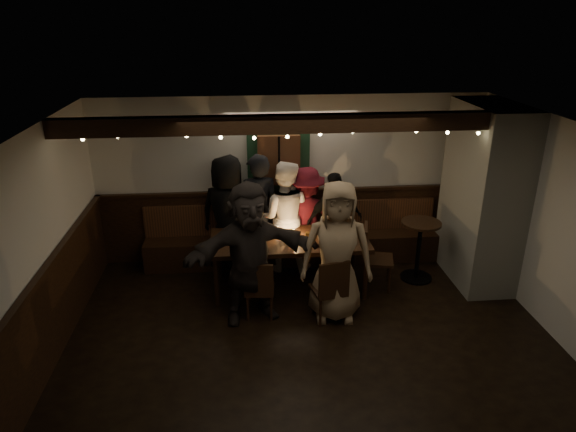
{
  "coord_description": "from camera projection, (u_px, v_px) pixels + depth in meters",
  "views": [
    {
      "loc": [
        -0.76,
        -5.1,
        3.77
      ],
      "look_at": [
        -0.13,
        1.6,
        1.05
      ],
      "focal_mm": 32.0,
      "sensor_mm": 36.0,
      "label": 1
    }
  ],
  "objects": [
    {
      "name": "chair_near_right",
      "position": [
        331.0,
        287.0,
        6.49
      ],
      "size": [
        0.48,
        0.48,
        0.89
      ],
      "color": "black",
      "rests_on": "ground"
    },
    {
      "name": "person_b",
      "position": [
        258.0,
        213.0,
        7.74
      ],
      "size": [
        0.71,
        0.5,
        1.83
      ],
      "primitive_type": "imported",
      "rotation": [
        0.0,
        0.0,
        3.24
      ],
      "color": "black",
      "rests_on": "ground"
    },
    {
      "name": "dining_table",
      "position": [
        289.0,
        243.0,
        7.19
      ],
      "size": [
        2.2,
        0.94,
        0.95
      ],
      "color": "black",
      "rests_on": "ground"
    },
    {
      "name": "person_g",
      "position": [
        337.0,
        252.0,
        6.45
      ],
      "size": [
        0.97,
        0.69,
        1.86
      ],
      "primitive_type": "imported",
      "rotation": [
        0.0,
        0.0,
        -0.11
      ],
      "color": "#967A5B",
      "rests_on": "ground"
    },
    {
      "name": "room",
      "position": [
        374.0,
        216.0,
        7.18
      ],
      "size": [
        6.02,
        5.01,
        2.62
      ],
      "color": "black",
      "rests_on": "ground"
    },
    {
      "name": "chair_end",
      "position": [
        372.0,
        253.0,
        7.32
      ],
      "size": [
        0.51,
        0.51,
        0.94
      ],
      "color": "black",
      "rests_on": "ground"
    },
    {
      "name": "chair_near_left",
      "position": [
        259.0,
        287.0,
        6.57
      ],
      "size": [
        0.41,
        0.41,
        0.82
      ],
      "color": "black",
      "rests_on": "ground"
    },
    {
      "name": "person_f",
      "position": [
        250.0,
        253.0,
        6.43
      ],
      "size": [
        1.81,
        0.94,
        1.86
      ],
      "primitive_type": "imported",
      "rotation": [
        0.0,
        0.0,
        0.24
      ],
      "color": "black",
      "rests_on": "ground"
    },
    {
      "name": "person_d",
      "position": [
        306.0,
        217.0,
        7.87
      ],
      "size": [
        1.13,
        0.8,
        1.6
      ],
      "primitive_type": "imported",
      "rotation": [
        0.0,
        0.0,
        3.36
      ],
      "color": "#4D0E18",
      "rests_on": "ground"
    },
    {
      "name": "person_c",
      "position": [
        284.0,
        216.0,
        7.74
      ],
      "size": [
        0.96,
        0.82,
        1.73
      ],
      "primitive_type": "imported",
      "rotation": [
        0.0,
        0.0,
        2.92
      ],
      "color": "white",
      "rests_on": "ground"
    },
    {
      "name": "high_top",
      "position": [
        419.0,
        243.0,
        7.52
      ],
      "size": [
        0.58,
        0.58,
        0.92
      ],
      "color": "black",
      "rests_on": "ground"
    },
    {
      "name": "person_a",
      "position": [
        228.0,
        214.0,
        7.69
      ],
      "size": [
        1.04,
        0.87,
        1.81
      ],
      "primitive_type": "imported",
      "rotation": [
        0.0,
        0.0,
        2.75
      ],
      "color": "black",
      "rests_on": "ground"
    },
    {
      "name": "person_e",
      "position": [
        334.0,
        221.0,
        7.83
      ],
      "size": [
        0.95,
        0.54,
        1.53
      ],
      "primitive_type": "imported",
      "rotation": [
        0.0,
        0.0,
        3.33
      ],
      "color": "black",
      "rests_on": "ground"
    }
  ]
}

